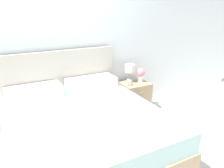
# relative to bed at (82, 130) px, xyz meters

# --- Properties ---
(ground_plane) EXTENTS (12.00, 12.00, 0.00)m
(ground_plane) POSITION_rel_bed_xyz_m (0.00, 0.93, -0.32)
(ground_plane) COLOR silver
(wall_back) EXTENTS (8.00, 0.06, 2.60)m
(wall_back) POSITION_rel_bed_xyz_m (0.00, 1.00, 0.98)
(wall_back) COLOR white
(wall_back) RESTS_ON ground_plane
(bed) EXTENTS (1.80, 2.00, 1.16)m
(bed) POSITION_rel_bed_xyz_m (0.00, 0.00, 0.00)
(bed) COLOR tan
(bed) RESTS_ON ground_plane
(nightstand) EXTENTS (0.48, 0.42, 0.51)m
(nightstand) POSITION_rel_bed_xyz_m (1.25, 0.71, -0.06)
(nightstand) COLOR tan
(nightstand) RESTS_ON ground_plane
(table_lamp) EXTENTS (0.18, 0.18, 0.32)m
(table_lamp) POSITION_rel_bed_xyz_m (1.20, 0.79, 0.42)
(table_lamp) COLOR #A8B2BC
(table_lamp) RESTS_ON nightstand
(flower_vase) EXTENTS (0.15, 0.15, 0.25)m
(flower_vase) POSITION_rel_bed_xyz_m (1.38, 0.72, 0.34)
(flower_vase) COLOR white
(flower_vase) RESTS_ON nightstand
(alarm_clock) EXTENTS (0.08, 0.06, 0.08)m
(alarm_clock) POSITION_rel_bed_xyz_m (1.10, 0.66, 0.23)
(alarm_clock) COLOR beige
(alarm_clock) RESTS_ON nightstand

